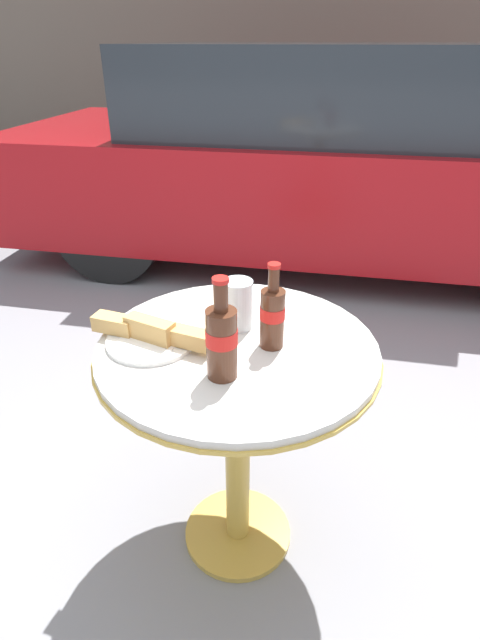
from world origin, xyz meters
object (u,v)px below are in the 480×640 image
object	(u,v)px
lunch_plate_near	(152,335)
parked_car	(328,162)
drinking_glass	(238,306)
cola_bottle_right	(222,339)
bistro_table	(237,391)
cola_bottle_left	(272,315)

from	to	relation	value
lunch_plate_near	parked_car	size ratio (longest dim) A/B	0.07
drinking_glass	parked_car	world-z (taller)	parked_car
cola_bottle_right	drinking_glass	world-z (taller)	cola_bottle_right
bistro_table	lunch_plate_near	xyz separation A→B (m)	(-0.21, -0.04, 0.17)
cola_bottle_right	drinking_glass	distance (m)	0.23
bistro_table	drinking_glass	size ratio (longest dim) A/B	5.45
cola_bottle_left	bistro_table	bearing A→B (deg)	-173.10
cola_bottle_left	lunch_plate_near	bearing A→B (deg)	-171.26
cola_bottle_right	drinking_glass	bearing A→B (deg)	92.48
cola_bottle_right	lunch_plate_near	distance (m)	0.24
cola_bottle_left	drinking_glass	distance (m)	0.13
drinking_glass	parked_car	bearing A→B (deg)	86.95
bistro_table	cola_bottle_right	bearing A→B (deg)	-92.54
cola_bottle_left	lunch_plate_near	xyz separation A→B (m)	(-0.30, -0.05, -0.06)
drinking_glass	lunch_plate_near	world-z (taller)	drinking_glass
lunch_plate_near	parked_car	distance (m)	2.63
lunch_plate_near	bistro_table	bearing A→B (deg)	9.47
drinking_glass	lunch_plate_near	size ratio (longest dim) A/B	0.41
cola_bottle_left	parked_car	size ratio (longest dim) A/B	0.05
cola_bottle_right	parked_car	size ratio (longest dim) A/B	0.06
lunch_plate_near	cola_bottle_right	bearing A→B (deg)	-26.48
drinking_glass	parked_car	xyz separation A→B (m)	(0.13, 2.48, -0.14)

